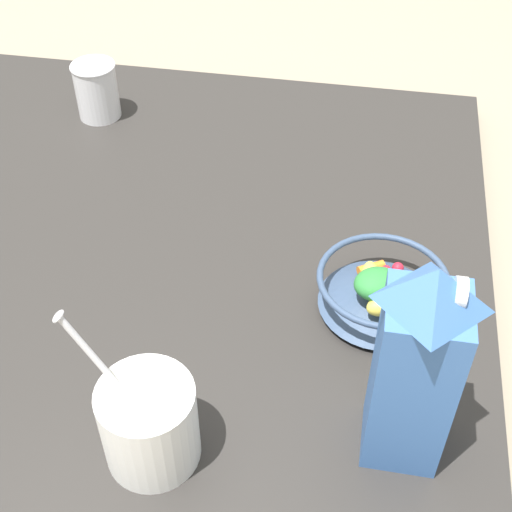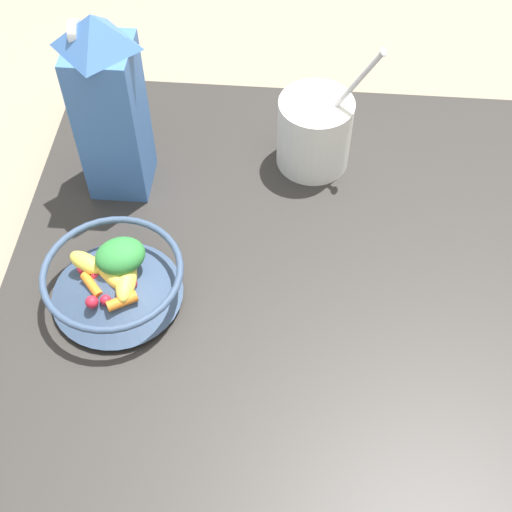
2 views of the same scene
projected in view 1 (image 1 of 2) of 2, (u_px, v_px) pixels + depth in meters
The scene contains 6 objects.
ground_plane at pixel (150, 259), 1.24m from camera, with size 6.00×6.00×0.00m, color gray.
countertop at pixel (148, 250), 1.22m from camera, with size 1.14×1.14×0.05m.
fruit_bowl at pixel (382, 289), 1.06m from camera, with size 0.20×0.20×0.09m.
milk_carton at pixel (416, 366), 0.81m from camera, with size 0.09×0.09×0.31m.
yogurt_tub at pixel (149, 421), 0.86m from camera, with size 0.12×0.15×0.24m.
drinking_cup at pixel (96, 89), 1.45m from camera, with size 0.09×0.09×0.12m.
Camera 1 is at (-0.85, -0.34, 0.85)m, focal length 50.00 mm.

